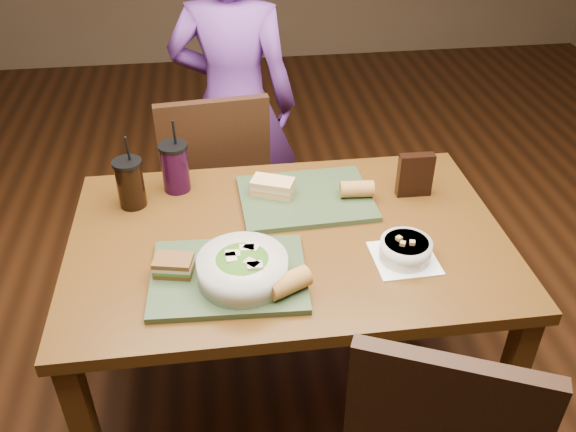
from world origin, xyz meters
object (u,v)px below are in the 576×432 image
object	(u,v)px
dining_table	(288,259)
chip_bag	(415,175)
diner	(234,105)
soup_bowl	(406,250)
chair_far	(218,187)
salad_bowl	(243,267)
baguette_far	(357,189)
cup_cola	(130,183)
cup_berry	(175,167)
tray_near	(229,276)
tray_far	(306,198)
sandwich_near	(174,265)
baguette_near	(289,283)
sandwich_far	(273,187)

from	to	relation	value
dining_table	chip_bag	size ratio (longest dim) A/B	8.78
diner	soup_bowl	world-z (taller)	diner
chair_far	diner	distance (m)	0.39
dining_table	salad_bowl	distance (m)	0.29
dining_table	soup_bowl	size ratio (longest dim) A/B	7.12
dining_table	baguette_far	distance (m)	0.32
chair_far	cup_cola	bearing A→B (deg)	-122.38
cup_berry	chip_bag	distance (m)	0.78
diner	tray_near	size ratio (longest dim) A/B	3.52
dining_table	tray_far	bearing A→B (deg)	65.51
salad_bowl	sandwich_near	size ratio (longest dim) A/B	2.10
diner	baguette_near	world-z (taller)	diner
tray_near	sandwich_far	xyz separation A→B (m)	(0.16, 0.38, 0.04)
chip_bag	baguette_far	bearing A→B (deg)	-175.11
tray_near	salad_bowl	bearing A→B (deg)	-36.52
chip_bag	sandwich_far	bearing A→B (deg)	176.66
soup_bowl	cup_cola	bearing A→B (deg)	153.99
sandwich_near	sandwich_far	bearing A→B (deg)	49.06
dining_table	diner	distance (m)	0.98
salad_bowl	baguette_far	xyz separation A→B (m)	(0.39, 0.36, -0.01)
tray_far	cup_berry	size ratio (longest dim) A/B	1.64
salad_bowl	baguette_far	world-z (taller)	salad_bowl
sandwich_far	cup_berry	bearing A→B (deg)	162.05
tray_far	chair_far	bearing A→B (deg)	120.60
baguette_far	cup_berry	world-z (taller)	cup_berry
baguette_near	baguette_far	world-z (taller)	baguette_near
sandwich_near	chip_bag	xyz separation A→B (m)	(0.77, 0.32, 0.03)
dining_table	cup_cola	distance (m)	0.55
soup_bowl	chair_far	bearing A→B (deg)	122.39
dining_table	sandwich_near	xyz separation A→B (m)	(-0.33, -0.15, 0.13)
baguette_far	chair_far	bearing A→B (deg)	131.68
chair_far	cup_cola	world-z (taller)	cup_cola
baguette_near	dining_table	bearing A→B (deg)	82.82
soup_bowl	baguette_far	size ratio (longest dim) A/B	1.71
tray_near	sandwich_near	bearing A→B (deg)	170.63
soup_bowl	baguette_far	world-z (taller)	same
cup_berry	chip_bag	size ratio (longest dim) A/B	1.73
cup_berry	soup_bowl	bearing A→B (deg)	-35.44
dining_table	cup_berry	bearing A→B (deg)	137.41
chip_bag	sandwich_near	bearing A→B (deg)	-156.34
dining_table	salad_bowl	size ratio (longest dim) A/B	5.40
salad_bowl	cup_cola	size ratio (longest dim) A/B	0.97
dining_table	cup_berry	distance (m)	0.48
tray_near	tray_far	xyz separation A→B (m)	(0.27, 0.35, 0.00)
baguette_far	chip_bag	bearing A→B (deg)	3.91
tray_far	cup_cola	world-z (taller)	cup_cola
tray_near	chip_bag	world-z (taller)	chip_bag
diner	tray_far	world-z (taller)	diner
sandwich_far	soup_bowl	bearing A→B (deg)	-46.88
dining_table	cup_cola	bearing A→B (deg)	154.14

